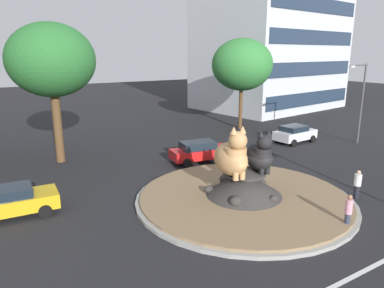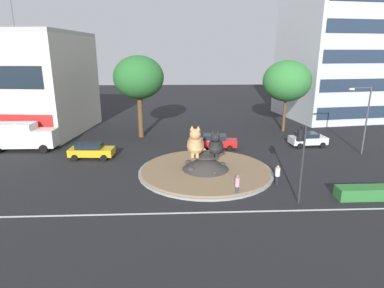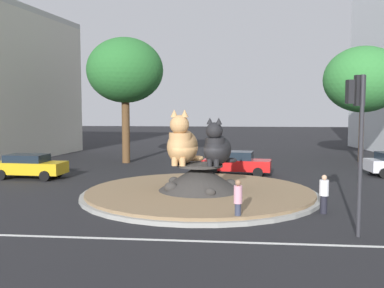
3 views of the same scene
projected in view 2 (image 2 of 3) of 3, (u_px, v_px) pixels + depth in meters
name	position (u px, v px, depth m)	size (l,w,h in m)	color
ground_plane	(205.00, 172.00, 28.52)	(160.00, 160.00, 0.00)	black
lane_centreline	(215.00, 212.00, 21.34)	(112.00, 0.20, 0.01)	silver
roundabout_island	(205.00, 167.00, 28.41)	(11.86, 11.86, 1.62)	gray
cat_statue_calico	(196.00, 144.00, 27.76)	(1.90, 2.71, 2.75)	tan
cat_statue_black	(216.00, 146.00, 27.69)	(1.99, 2.45, 2.36)	black
traffic_light_mast	(302.00, 148.00, 21.58)	(0.70, 0.63, 5.57)	#2D2D33
office_tower	(355.00, 16.00, 49.26)	(21.05, 16.47, 31.18)	silver
clipped_hedge_strip	(367.00, 193.00, 23.27)	(4.46, 1.20, 0.90)	#2D7033
broadleaf_tree_behind_island	(139.00, 78.00, 38.43)	(6.05, 6.05, 9.96)	brown
second_tree_near_tower	(287.00, 81.00, 41.59)	(6.22, 6.22, 9.33)	brown
streetlight_arm	(365.00, 116.00, 32.47)	(2.37, 0.27, 6.98)	#4C4C51
pedestrian_white_shirt	(277.00, 175.00, 25.55)	(0.38, 0.38, 1.65)	black
pedestrian_pink_shirt	(237.00, 185.00, 23.48)	(0.33, 0.33, 1.70)	#33384C
sedan_on_far_lane	(308.00, 139.00, 36.27)	(4.14, 2.33, 1.55)	silver
hatchback_near_shophouse	(216.00, 141.00, 35.35)	(4.64, 2.41, 1.56)	red
parked_car_right	(91.00, 150.00, 32.10)	(4.44, 2.24, 1.51)	gold
delivery_box_truck	(19.00, 136.00, 34.45)	(7.43, 2.49, 3.02)	silver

